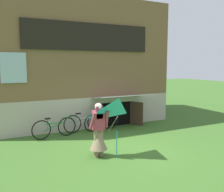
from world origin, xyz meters
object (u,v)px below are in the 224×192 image
Objects in this scene: bicycle_red at (102,121)px; bicycle_silver at (84,122)px; person at (99,134)px; kite at (119,114)px; bicycle_green at (54,128)px.

bicycle_silver reaches higher than bicycle_red.
bicycle_silver is (0.57, 2.81, -0.29)m from person.
person is 0.96m from kite.
kite is 1.04× the size of bicycle_red.
kite is at bearing -112.78° from bicycle_red.
person reaches higher than bicycle_red.
kite reaches higher than bicycle_green.
bicycle_silver is at bearing 86.74° from kite.
bicycle_green is at bearing 179.64° from bicycle_red.
bicycle_silver reaches higher than bicycle_green.
bicycle_red is at bearing 74.01° from kite.
person is 0.95× the size of bicycle_green.
bicycle_red is (0.95, 3.31, -0.99)m from kite.
bicycle_red is at bearing 0.91° from bicycle_green.
person is at bearing -79.53° from bicycle_green.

